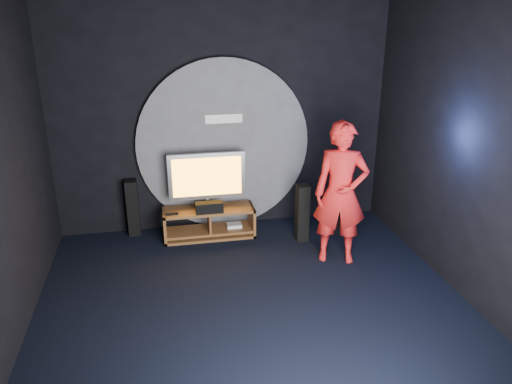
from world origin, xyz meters
TOP-DOWN VIEW (x-y plane):
  - floor at (0.00, 0.00)m, footprint 5.00×5.00m
  - back_wall at (0.00, 2.50)m, footprint 5.00×0.04m
  - front_wall at (0.00, -2.50)m, footprint 5.00×0.04m
  - right_wall at (2.50, 0.00)m, footprint 0.04×5.00m
  - wall_disc_panel at (0.00, 2.44)m, footprint 2.60×0.11m
  - media_console at (-0.30, 2.05)m, footprint 1.35×0.45m
  - tv at (-0.30, 2.12)m, footprint 1.13×0.22m
  - center_speaker at (-0.30, 1.92)m, footprint 0.40×0.15m
  - remote at (-0.84, 1.93)m, footprint 0.18×0.05m
  - tower_speaker_left at (-1.41, 2.35)m, footprint 0.17×0.19m
  - tower_speaker_right at (1.03, 1.67)m, footprint 0.17×0.19m
  - subwoofer at (1.70, 1.86)m, footprint 0.28×0.28m
  - player at (1.35, 1.00)m, footprint 0.81×0.65m

SIDE VIEW (x-z plane):
  - floor at x=0.00m, z-range 0.00..0.00m
  - subwoofer at x=1.70m, z-range 0.00..0.31m
  - media_console at x=-0.30m, z-range -0.03..0.42m
  - tower_speaker_left at x=-1.41m, z-range 0.00..0.86m
  - tower_speaker_right at x=1.03m, z-range 0.00..0.86m
  - remote at x=-0.84m, z-range 0.45..0.47m
  - center_speaker at x=-0.30m, z-range 0.45..0.60m
  - tv at x=-0.30m, z-range 0.49..1.33m
  - player at x=1.35m, z-range 0.00..1.93m
  - wall_disc_panel at x=0.00m, z-range 0.00..2.60m
  - back_wall at x=0.00m, z-range 0.00..3.50m
  - front_wall at x=0.00m, z-range 0.00..3.50m
  - right_wall at x=2.50m, z-range 0.00..3.50m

